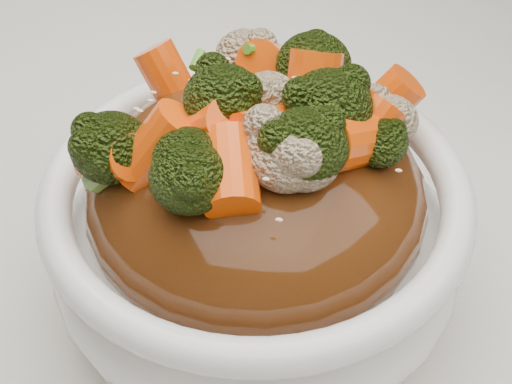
# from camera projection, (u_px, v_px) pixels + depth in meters

# --- Properties ---
(tablecloth) EXTENTS (1.20, 0.80, 0.04)m
(tablecloth) POSITION_uv_depth(u_px,v_px,m) (274.00, 270.00, 0.51)
(tablecloth) COLOR silver
(tablecloth) RESTS_ON dining_table
(bowl) EXTENTS (0.26, 0.26, 0.09)m
(bowl) POSITION_uv_depth(u_px,v_px,m) (256.00, 236.00, 0.44)
(bowl) COLOR white
(bowl) RESTS_ON tablecloth
(sauce_base) EXTENTS (0.21, 0.21, 0.10)m
(sauce_base) POSITION_uv_depth(u_px,v_px,m) (256.00, 196.00, 0.42)
(sauce_base) COLOR #4D250D
(sauce_base) RESTS_ON bowl
(carrots) EXTENTS (0.21, 0.21, 0.05)m
(carrots) POSITION_uv_depth(u_px,v_px,m) (256.00, 97.00, 0.37)
(carrots) COLOR #FF5208
(carrots) RESTS_ON sauce_base
(broccoli) EXTENTS (0.21, 0.21, 0.05)m
(broccoli) POSITION_uv_depth(u_px,v_px,m) (256.00, 98.00, 0.37)
(broccoli) COLOR black
(broccoli) RESTS_ON sauce_base
(cauliflower) EXTENTS (0.21, 0.21, 0.04)m
(cauliflower) POSITION_uv_depth(u_px,v_px,m) (256.00, 102.00, 0.38)
(cauliflower) COLOR tan
(cauliflower) RESTS_ON sauce_base
(scallions) EXTENTS (0.16, 0.16, 0.02)m
(scallions) POSITION_uv_depth(u_px,v_px,m) (256.00, 95.00, 0.37)
(scallions) COLOR #4C9422
(scallions) RESTS_ON sauce_base
(sesame_seeds) EXTENTS (0.19, 0.19, 0.01)m
(sesame_seeds) POSITION_uv_depth(u_px,v_px,m) (256.00, 95.00, 0.37)
(sesame_seeds) COLOR beige
(sesame_seeds) RESTS_ON sauce_base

